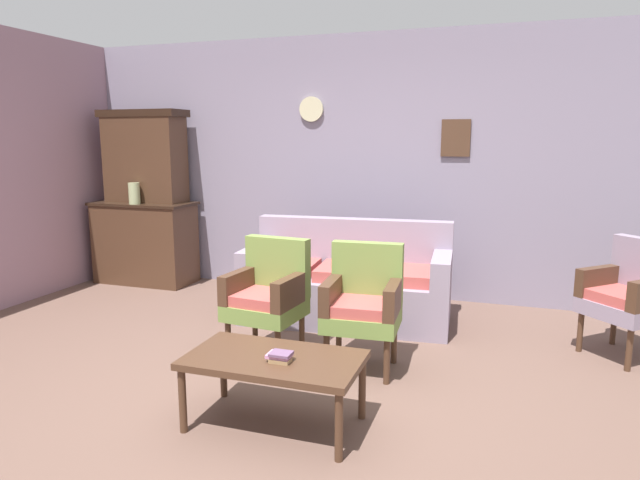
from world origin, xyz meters
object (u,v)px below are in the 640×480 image
at_px(vase_on_cabinet, 134,193).
at_px(coffee_table, 274,364).
at_px(floral_couch, 347,285).
at_px(wingback_chair_by_fireplace, 630,293).
at_px(armchair_row_middle, 363,301).
at_px(book_stack_on_table, 280,356).
at_px(side_cabinet, 145,242).
at_px(armchair_near_cabinet, 268,293).

distance_m(vase_on_cabinet, coffee_table, 3.70).
distance_m(floral_couch, wingback_chair_by_fireplace, 2.28).
bearing_deg(armchair_row_middle, vase_on_cabinet, 154.06).
relative_size(wingback_chair_by_fireplace, coffee_table, 0.90).
xyz_separation_m(armchair_row_middle, coffee_table, (-0.27, -0.98, -0.12)).
relative_size(vase_on_cabinet, armchair_row_middle, 0.26).
bearing_deg(vase_on_cabinet, book_stack_on_table, -41.95).
distance_m(vase_on_cabinet, armchair_row_middle, 3.36).
distance_m(floral_couch, coffee_table, 2.03).
distance_m(armchair_row_middle, wingback_chair_by_fireplace, 2.04).
bearing_deg(armchair_row_middle, side_cabinet, 151.51).
height_order(armchair_near_cabinet, coffee_table, armchair_near_cabinet).
distance_m(side_cabinet, coffee_table, 3.77).
xyz_separation_m(vase_on_cabinet, book_stack_on_table, (2.77, -2.49, -0.60)).
relative_size(floral_couch, coffee_table, 1.90).
bearing_deg(book_stack_on_table, vase_on_cabinet, 138.05).
height_order(armchair_row_middle, coffee_table, armchair_row_middle).
xyz_separation_m(vase_on_cabinet, armchair_near_cabinet, (2.25, -1.46, -0.55)).
xyz_separation_m(side_cabinet, armchair_near_cabinet, (2.27, -1.64, 0.03)).
bearing_deg(coffee_table, armchair_row_middle, 74.44).
height_order(side_cabinet, armchair_row_middle, side_cabinet).
distance_m(armchair_near_cabinet, coffee_table, 1.08).
bearing_deg(vase_on_cabinet, wingback_chair_by_fireplace, -7.00).
bearing_deg(floral_couch, wingback_chair_by_fireplace, -4.64).
bearing_deg(coffee_table, book_stack_on_table, -42.46).
bearing_deg(armchair_near_cabinet, floral_couch, 73.04).
xyz_separation_m(side_cabinet, coffee_table, (2.73, -2.61, -0.09)).
height_order(floral_couch, armchair_near_cabinet, same).
distance_m(floral_couch, armchair_near_cabinet, 1.12).
height_order(floral_couch, armchair_row_middle, same).
bearing_deg(armchair_row_middle, armchair_near_cabinet, -178.81).
bearing_deg(armchair_row_middle, book_stack_on_table, -101.57).
bearing_deg(coffee_table, armchair_near_cabinet, 115.42).
bearing_deg(floral_couch, side_cabinet, 167.22).
bearing_deg(wingback_chair_by_fireplace, armchair_near_cabinet, -161.35).
relative_size(floral_couch, armchair_row_middle, 2.11).
height_order(side_cabinet, vase_on_cabinet, vase_on_cabinet).
height_order(side_cabinet, coffee_table, side_cabinet).
bearing_deg(floral_couch, book_stack_on_table, -84.54).
xyz_separation_m(wingback_chair_by_fireplace, book_stack_on_table, (-2.06, -1.89, -0.05)).
bearing_deg(wingback_chair_by_fireplace, book_stack_on_table, -137.44).
relative_size(vase_on_cabinet, book_stack_on_table, 1.65).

